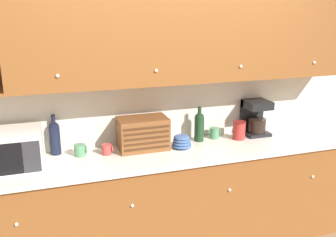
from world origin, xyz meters
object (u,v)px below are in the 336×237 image
object	(u,v)px
microwave	(6,151)
coffee_maker	(255,117)
mug_patterned_third	(80,150)
bread_box	(143,133)
wine_bottle	(55,136)
mug	(107,149)
second_wine_bottle	(199,125)
bowl_stack_on_counter	(182,142)
mug_blue_second	(215,133)
storage_canister	(239,130)

from	to	relation	value
microwave	coffee_maker	bearing A→B (deg)	3.85
mug_patterned_third	bread_box	bearing A→B (deg)	-0.69
mug_patterned_third	coffee_maker	xyz separation A→B (m)	(1.65, 0.05, 0.12)
bread_box	coffee_maker	xyz separation A→B (m)	(1.12, 0.06, 0.03)
wine_bottle	mug	size ratio (longest dim) A/B	3.71
bread_box	second_wine_bottle	distance (m)	0.54
coffee_maker	bread_box	bearing A→B (deg)	-177.18
bowl_stack_on_counter	mug_blue_second	world-z (taller)	bowl_stack_on_counter
mug_patterned_third	second_wine_bottle	world-z (taller)	second_wine_bottle
wine_bottle	coffee_maker	xyz separation A→B (m)	(1.84, -0.05, 0.01)
microwave	second_wine_bottle	distance (m)	1.62
wine_bottle	mug	bearing A→B (deg)	-19.63
mug	bread_box	bearing A→B (deg)	6.35
second_wine_bottle	mug_blue_second	size ratio (longest dim) A/B	3.05
microwave	coffee_maker	size ratio (longest dim) A/B	1.58
wine_bottle	bowl_stack_on_counter	xyz separation A→B (m)	(1.04, -0.19, -0.10)
microwave	mug	distance (m)	0.77
mug	mug_blue_second	distance (m)	1.03
coffee_maker	second_wine_bottle	bearing A→B (deg)	-178.20
bread_box	bowl_stack_on_counter	distance (m)	0.34
storage_canister	coffee_maker	distance (m)	0.25
mug	storage_canister	world-z (taller)	storage_canister
microwave	coffee_maker	world-z (taller)	coffee_maker
bowl_stack_on_counter	storage_canister	xyz separation A→B (m)	(0.58, 0.05, 0.03)
wine_bottle	mug_patterned_third	world-z (taller)	wine_bottle
microwave	wine_bottle	world-z (taller)	wine_bottle
second_wine_bottle	coffee_maker	bearing A→B (deg)	1.80
mug_blue_second	coffee_maker	world-z (taller)	coffee_maker
mug	bowl_stack_on_counter	bearing A→B (deg)	-4.47
mug	bowl_stack_on_counter	size ratio (longest dim) A/B	0.53
bread_box	second_wine_bottle	xyz separation A→B (m)	(0.54, 0.04, 0.01)
second_wine_bottle	coffee_maker	size ratio (longest dim) A/B	0.97
microwave	bowl_stack_on_counter	bearing A→B (deg)	0.30
microwave	bowl_stack_on_counter	world-z (taller)	microwave
wine_bottle	bowl_stack_on_counter	distance (m)	1.06
bowl_stack_on_counter	second_wine_bottle	distance (m)	0.26
bowl_stack_on_counter	coffee_maker	distance (m)	0.82
mug_patterned_third	bread_box	distance (m)	0.54
wine_bottle	coffee_maker	size ratio (longest dim) A/B	1.02
bowl_stack_on_counter	second_wine_bottle	bearing A→B (deg)	29.71
mug_patterned_third	mug_blue_second	size ratio (longest dim) A/B	1.00
mug	second_wine_bottle	xyz separation A→B (m)	(0.85, 0.07, 0.10)
mug_blue_second	coffee_maker	distance (m)	0.44
bowl_stack_on_counter	coffee_maker	xyz separation A→B (m)	(0.80, 0.14, 0.11)
bread_box	second_wine_bottle	size ratio (longest dim) A/B	1.31
mug	coffee_maker	xyz separation A→B (m)	(1.44, 0.09, 0.12)
bread_box	storage_canister	xyz separation A→B (m)	(0.91, -0.03, -0.05)
mug_patterned_third	mug_blue_second	bearing A→B (deg)	2.51
bread_box	microwave	bearing A→B (deg)	-175.08
coffee_maker	bowl_stack_on_counter	bearing A→B (deg)	-170.03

